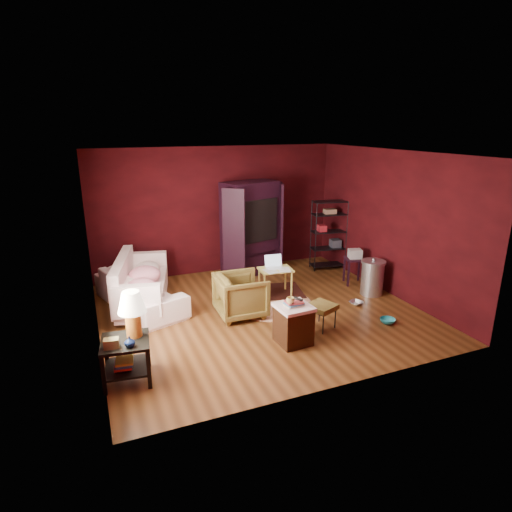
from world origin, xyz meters
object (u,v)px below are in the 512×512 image
at_px(armchair, 241,293).
at_px(tv_armoire, 251,226).
at_px(hamper, 293,323).
at_px(laptop_desk, 275,271).
at_px(side_table, 129,328).
at_px(sofa, 139,285).
at_px(wire_shelving, 329,232).

relative_size(armchair, tv_armoire, 0.40).
height_order(armchair, tv_armoire, tv_armoire).
height_order(hamper, laptop_desk, laptop_desk).
distance_m(side_table, laptop_desk, 3.53).
bearing_deg(hamper, laptop_desk, 73.52).
bearing_deg(armchair, hamper, -160.04).
bearing_deg(armchair, tv_armoire, -24.11).
bearing_deg(side_table, armchair, 32.00).
bearing_deg(laptop_desk, sofa, 176.53).
xyz_separation_m(sofa, armchair, (1.60, -1.08, -0.01)).
distance_m(hamper, tv_armoire, 3.45).
relative_size(side_table, hamper, 1.69).
distance_m(armchair, wire_shelving, 3.28).
height_order(sofa, side_table, side_table).
height_order(sofa, hamper, sofa).
distance_m(sofa, wire_shelving, 4.45).
bearing_deg(side_table, sofa, 79.90).
bearing_deg(wire_shelving, laptop_desk, -141.29).
bearing_deg(armchair, sofa, 57.79).
bearing_deg(sofa, wire_shelving, -100.78).
distance_m(side_table, hamper, 2.45).
height_order(laptop_desk, wire_shelving, wire_shelving).
bearing_deg(wire_shelving, sofa, -162.98).
height_order(armchair, hamper, armchair).
bearing_deg(hamper, wire_shelving, 50.52).
relative_size(sofa, wire_shelving, 1.37).
height_order(side_table, tv_armoire, tv_armoire).
bearing_deg(side_table, laptop_desk, 32.56).
height_order(armchair, laptop_desk, armchair).
xyz_separation_m(side_table, tv_armoire, (3.03, 3.34, 0.35)).
xyz_separation_m(sofa, hamper, (2.00, -2.32, -0.10)).
bearing_deg(side_table, hamper, 0.58).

